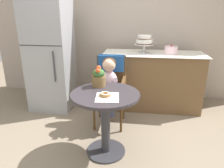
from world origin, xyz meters
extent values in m
plane|color=gray|center=(0.00, 0.00, 0.00)|extent=(8.00, 8.00, 0.00)
cube|color=#B2A393|center=(0.00, 1.85, 1.35)|extent=(4.80, 0.10, 2.70)
cylinder|color=#332D33|center=(0.00, 0.00, 0.70)|extent=(0.72, 0.72, 0.03)
cylinder|color=#333338|center=(0.00, 0.00, 0.34)|extent=(0.10, 0.10, 0.69)
cylinder|color=#333338|center=(0.00, 0.00, 0.01)|extent=(0.44, 0.44, 0.02)
cube|color=brown|center=(-0.05, 0.62, 0.47)|extent=(0.42, 0.42, 0.04)
cube|color=brown|center=(-0.05, 0.81, 0.72)|extent=(0.40, 0.04, 0.46)
cube|color=brown|center=(-0.24, 0.62, 0.58)|extent=(0.04, 0.38, 0.18)
cube|color=brown|center=(0.14, 0.62, 0.58)|extent=(0.04, 0.38, 0.18)
cube|color=#1E4C8C|center=(-0.05, 0.81, 0.84)|extent=(0.36, 0.11, 0.22)
cylinder|color=brown|center=(-0.23, 0.44, 0.23)|extent=(0.03, 0.03, 0.45)
cylinder|color=brown|center=(0.13, 0.44, 0.23)|extent=(0.03, 0.03, 0.45)
cylinder|color=brown|center=(-0.23, 0.80, 0.23)|extent=(0.03, 0.03, 0.45)
cylinder|color=brown|center=(0.13, 0.80, 0.23)|extent=(0.03, 0.03, 0.45)
ellipsoid|color=silver|center=(-0.05, 0.60, 0.64)|extent=(0.22, 0.16, 0.30)
sphere|color=#E0B293|center=(-0.05, 0.59, 0.87)|extent=(0.17, 0.17, 0.17)
ellipsoid|color=#4C2D19|center=(-0.05, 0.61, 0.89)|extent=(0.17, 0.17, 0.14)
cylinder|color=silver|center=(-0.14, 0.51, 0.69)|extent=(0.08, 0.23, 0.13)
sphere|color=#E0B293|center=(-0.13, 0.43, 0.62)|extent=(0.06, 0.06, 0.06)
cylinder|color=silver|center=(0.05, 0.51, 0.69)|extent=(0.08, 0.23, 0.13)
sphere|color=#E0B293|center=(0.04, 0.43, 0.62)|extent=(0.06, 0.06, 0.06)
cylinder|color=#3F4760|center=(-0.10, 0.52, 0.53)|extent=(0.09, 0.22, 0.09)
cylinder|color=#3F4760|center=(-0.10, 0.41, 0.36)|extent=(0.08, 0.08, 0.26)
cylinder|color=#3F4760|center=(0.01, 0.52, 0.53)|extent=(0.09, 0.22, 0.09)
cylinder|color=#3F4760|center=(0.01, 0.41, 0.36)|extent=(0.08, 0.08, 0.26)
cube|color=white|center=(0.04, -0.11, 0.72)|extent=(0.25, 0.28, 0.00)
torus|color=#936033|center=(0.01, -0.08, 0.74)|extent=(0.11, 0.11, 0.04)
torus|color=white|center=(0.01, -0.08, 0.75)|extent=(0.10, 0.10, 0.02)
cylinder|color=brown|center=(-0.11, 0.20, 0.78)|extent=(0.15, 0.15, 0.12)
ellipsoid|color=#38662D|center=(-0.11, 0.20, 0.87)|extent=(0.14, 0.14, 0.10)
sphere|color=#E54C23|center=(-0.07, 0.20, 0.86)|extent=(0.05, 0.05, 0.05)
sphere|color=#E54C23|center=(-0.11, 0.23, 0.92)|extent=(0.06, 0.06, 0.06)
sphere|color=#E54C23|center=(-0.15, 0.20, 0.86)|extent=(0.06, 0.06, 0.06)
sphere|color=#E54C23|center=(-0.10, 0.15, 0.91)|extent=(0.05, 0.05, 0.05)
cube|color=brown|center=(0.55, 1.30, 0.45)|extent=(1.50, 0.56, 0.90)
cube|color=white|center=(0.55, 1.30, 0.90)|extent=(1.56, 0.62, 0.01)
cylinder|color=silver|center=(0.39, 1.30, 0.91)|extent=(0.16, 0.16, 0.01)
cylinder|color=silver|center=(0.39, 1.30, 0.97)|extent=(0.03, 0.03, 0.12)
cylinder|color=silver|center=(0.39, 1.30, 1.03)|extent=(0.30, 0.30, 0.01)
cylinder|color=white|center=(0.39, 1.30, 1.08)|extent=(0.26, 0.25, 0.08)
cylinder|color=#4C2D1E|center=(0.39, 1.30, 1.05)|extent=(0.26, 0.26, 0.01)
cylinder|color=white|center=(0.39, 1.30, 1.14)|extent=(0.21, 0.21, 0.06)
cylinder|color=#4C2D1E|center=(0.39, 1.30, 1.12)|extent=(0.21, 0.21, 0.01)
cylinder|color=silver|center=(0.80, 1.27, 0.96)|extent=(0.19, 0.19, 0.12)
sphere|color=red|center=(0.80, 1.27, 1.03)|extent=(0.02, 0.02, 0.02)
cube|color=#9EA0A5|center=(-1.05, 1.10, 0.85)|extent=(0.64, 0.60, 1.70)
cube|color=black|center=(-1.05, 0.80, 1.06)|extent=(0.63, 0.01, 0.01)
cylinder|color=#3F3F44|center=(-0.87, 0.79, 0.77)|extent=(0.02, 0.02, 0.45)
camera|label=1|loc=(0.34, -2.00, 1.53)|focal=33.79mm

